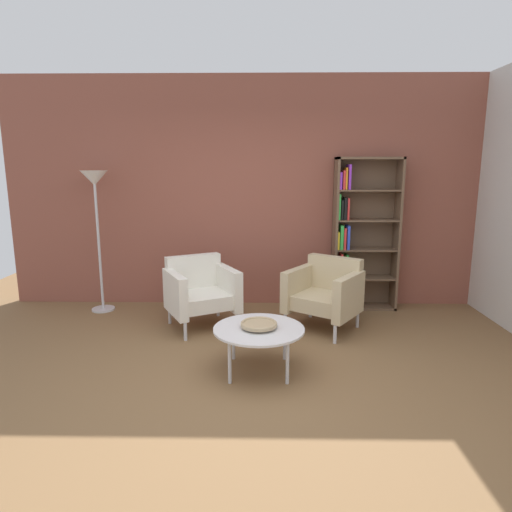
% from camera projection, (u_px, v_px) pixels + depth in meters
% --- Properties ---
extents(ground_plane, '(8.32, 8.32, 0.00)m').
position_uv_depth(ground_plane, '(251.00, 392.00, 3.57)').
color(ground_plane, brown).
extents(brick_back_panel, '(6.40, 0.12, 2.90)m').
position_uv_depth(brick_back_panel, '(257.00, 193.00, 5.69)').
color(brick_back_panel, brown).
rests_on(brick_back_panel, ground_plane).
extents(bookshelf_tall, '(0.80, 0.30, 1.90)m').
position_uv_depth(bookshelf_tall, '(359.00, 237.00, 5.57)').
color(bookshelf_tall, brown).
rests_on(bookshelf_tall, ground_plane).
extents(coffee_table_low, '(0.80, 0.80, 0.40)m').
position_uv_depth(coffee_table_low, '(259.00, 331.00, 3.87)').
color(coffee_table_low, silver).
rests_on(coffee_table_low, ground_plane).
extents(decorative_bowl, '(0.32, 0.32, 0.05)m').
position_uv_depth(decorative_bowl, '(259.00, 324.00, 3.86)').
color(decorative_bowl, tan).
rests_on(decorative_bowl, coffee_table_low).
extents(armchair_spare_guest, '(0.93, 0.90, 0.78)m').
position_uv_depth(armchair_spare_guest, '(200.00, 290.00, 4.99)').
color(armchair_spare_guest, white).
rests_on(armchair_spare_guest, ground_plane).
extents(armchair_near_window, '(0.94, 0.93, 0.78)m').
position_uv_depth(armchair_near_window, '(325.00, 292.00, 4.93)').
color(armchair_near_window, '#C6B289').
rests_on(armchair_near_window, ground_plane).
extents(floor_lamp_torchiere, '(0.32, 0.32, 1.74)m').
position_uv_depth(floor_lamp_torchiere, '(95.00, 195.00, 5.34)').
color(floor_lamp_torchiere, silver).
rests_on(floor_lamp_torchiere, ground_plane).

